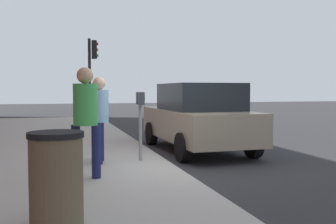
% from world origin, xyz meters
% --- Properties ---
extents(ground_plane, '(80.00, 80.00, 0.00)m').
position_xyz_m(ground_plane, '(0.00, 0.00, 0.00)').
color(ground_plane, '#2B2B2D').
rests_on(ground_plane, ground).
extents(sidewalk_slab, '(28.00, 6.00, 0.15)m').
position_xyz_m(sidewalk_slab, '(0.00, 3.00, 0.07)').
color(sidewalk_slab, '#A8A59E').
rests_on(sidewalk_slab, ground_plane).
extents(parking_meter, '(0.36, 0.12, 1.41)m').
position_xyz_m(parking_meter, '(0.40, 0.53, 1.17)').
color(parking_meter, gray).
rests_on(parking_meter, sidewalk_slab).
extents(pedestrian_at_meter, '(0.52, 0.37, 1.71)m').
position_xyz_m(pedestrian_at_meter, '(0.36, 1.37, 1.15)').
color(pedestrian_at_meter, '#191E4C').
rests_on(pedestrian_at_meter, sidewalk_slab).
extents(pedestrian_bystander, '(0.40, 0.47, 1.83)m').
position_xyz_m(pedestrian_bystander, '(-0.87, 1.72, 1.24)').
color(pedestrian_bystander, '#191E4C').
rests_on(pedestrian_bystander, sidewalk_slab).
extents(parked_sedan_near, '(4.43, 2.03, 1.77)m').
position_xyz_m(parked_sedan_near, '(2.11, -1.35, 0.89)').
color(parked_sedan_near, gray).
rests_on(parked_sedan_near, ground_plane).
extents(traffic_signal, '(0.24, 0.44, 3.60)m').
position_xyz_m(traffic_signal, '(9.11, 0.79, 2.58)').
color(traffic_signal, black).
rests_on(traffic_signal, sidewalk_slab).
extents(trash_bin, '(0.59, 0.59, 1.01)m').
position_xyz_m(trash_bin, '(-3.15, 2.17, 0.66)').
color(trash_bin, brown).
rests_on(trash_bin, sidewalk_slab).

